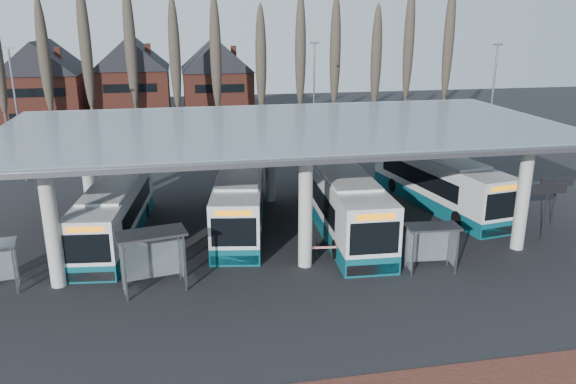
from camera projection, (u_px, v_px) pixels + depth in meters
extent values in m
plane|color=black|center=(316.00, 287.00, 26.55)|extent=(140.00, 140.00, 0.00)
cylinder|color=#B7B7B2|center=(51.00, 226.00, 25.84)|extent=(0.70, 0.70, 6.00)
cylinder|color=#B7B7B2|center=(87.00, 167.00, 36.15)|extent=(0.70, 0.70, 6.00)
cylinder|color=#B7B7B2|center=(305.00, 210.00, 28.00)|extent=(0.70, 0.70, 6.00)
cylinder|color=#B7B7B2|center=(270.00, 159.00, 38.31)|extent=(0.70, 0.70, 6.00)
cylinder|color=#B7B7B2|center=(523.00, 197.00, 30.16)|extent=(0.70, 0.70, 6.00)
cylinder|color=#B7B7B2|center=(434.00, 151.00, 40.48)|extent=(0.70, 0.70, 6.00)
cube|color=gray|center=(285.00, 126.00, 32.19)|extent=(32.00, 16.00, 0.12)
cube|color=silver|center=(285.00, 125.00, 32.17)|extent=(31.50, 15.50, 0.04)
cone|color=#473D33|center=(46.00, 73.00, 52.10)|extent=(0.36, 0.36, 14.50)
ellipsoid|color=#473D33|center=(43.00, 54.00, 51.58)|extent=(1.10, 1.10, 11.02)
cone|color=#473D33|center=(90.00, 73.00, 52.82)|extent=(0.36, 0.36, 14.50)
ellipsoid|color=#473D33|center=(89.00, 54.00, 52.30)|extent=(1.10, 1.10, 11.02)
cone|color=#473D33|center=(134.00, 72.00, 53.54)|extent=(0.36, 0.36, 14.50)
ellipsoid|color=#473D33|center=(133.00, 53.00, 53.02)|extent=(1.10, 1.10, 11.02)
cone|color=#473D33|center=(177.00, 71.00, 54.26)|extent=(0.36, 0.36, 14.50)
ellipsoid|color=#473D33|center=(176.00, 53.00, 53.74)|extent=(1.10, 1.10, 11.02)
cone|color=#473D33|center=(218.00, 71.00, 54.98)|extent=(0.36, 0.36, 14.50)
ellipsoid|color=#473D33|center=(218.00, 52.00, 54.46)|extent=(1.10, 1.10, 11.02)
cone|color=#473D33|center=(259.00, 70.00, 55.70)|extent=(0.36, 0.36, 14.50)
ellipsoid|color=#473D33|center=(258.00, 52.00, 55.18)|extent=(1.10, 1.10, 11.02)
cone|color=#473D33|center=(298.00, 69.00, 56.42)|extent=(0.36, 0.36, 14.50)
ellipsoid|color=#473D33|center=(298.00, 51.00, 55.90)|extent=(1.10, 1.10, 11.02)
cone|color=#473D33|center=(336.00, 69.00, 57.14)|extent=(0.36, 0.36, 14.50)
ellipsoid|color=#473D33|center=(337.00, 51.00, 56.62)|extent=(1.10, 1.10, 11.02)
cone|color=#473D33|center=(374.00, 68.00, 57.86)|extent=(0.36, 0.36, 14.50)
ellipsoid|color=#473D33|center=(375.00, 51.00, 57.34)|extent=(1.10, 1.10, 11.02)
cone|color=#473D33|center=(410.00, 67.00, 58.58)|extent=(0.36, 0.36, 14.50)
ellipsoid|color=#473D33|center=(411.00, 50.00, 58.06)|extent=(1.10, 1.10, 11.02)
cone|color=#473D33|center=(446.00, 67.00, 59.30)|extent=(0.36, 0.36, 14.50)
ellipsoid|color=#473D33|center=(447.00, 50.00, 58.78)|extent=(1.10, 1.10, 11.02)
cube|color=brown|center=(48.00, 99.00, 63.08)|extent=(8.00, 10.00, 7.00)
pyramid|color=black|center=(39.00, 34.00, 61.00)|extent=(8.30, 10.30, 3.50)
cube|color=brown|center=(135.00, 97.00, 64.79)|extent=(8.00, 10.00, 7.00)
pyramid|color=black|center=(129.00, 34.00, 62.71)|extent=(8.30, 10.30, 3.50)
cube|color=brown|center=(217.00, 94.00, 66.50)|extent=(8.00, 10.00, 7.00)
pyramid|color=black|center=(215.00, 33.00, 64.42)|extent=(8.30, 10.30, 3.50)
cylinder|color=slate|center=(18.00, 117.00, 42.45)|extent=(0.16, 0.16, 10.00)
cube|color=slate|center=(8.00, 48.00, 40.94)|extent=(0.80, 0.15, 0.15)
cylinder|color=slate|center=(314.00, 101.00, 50.52)|extent=(0.16, 0.16, 10.00)
cube|color=slate|center=(315.00, 43.00, 49.01)|extent=(0.80, 0.15, 0.15)
cylinder|color=slate|center=(491.00, 107.00, 47.42)|extent=(0.16, 0.16, 10.00)
cube|color=slate|center=(498.00, 45.00, 45.90)|extent=(0.80, 0.15, 0.15)
cube|color=white|center=(114.00, 210.00, 31.94)|extent=(3.77, 11.83, 2.71)
cube|color=#0B4D5A|center=(116.00, 231.00, 32.32)|extent=(3.79, 11.85, 0.87)
cube|color=white|center=(112.00, 186.00, 31.52)|extent=(3.00, 7.18, 0.17)
cube|color=black|center=(116.00, 205.00, 32.37)|extent=(3.44, 8.60, 1.07)
cube|color=black|center=(87.00, 249.00, 26.41)|extent=(2.17, 0.30, 1.45)
cube|color=black|center=(133.00, 180.00, 37.42)|extent=(2.09, 0.30, 1.16)
cube|color=orange|center=(85.00, 230.00, 26.12)|extent=(1.72, 0.24, 0.29)
cube|color=black|center=(90.00, 277.00, 26.85)|extent=(2.34, 0.34, 0.48)
cylinder|color=black|center=(78.00, 257.00, 28.73)|extent=(0.37, 0.95, 0.93)
cylinder|color=black|center=(123.00, 256.00, 28.89)|extent=(0.37, 0.95, 0.93)
cylinder|color=black|center=(110.00, 212.00, 35.46)|extent=(0.37, 0.95, 0.93)
cylinder|color=black|center=(146.00, 211.00, 35.62)|extent=(0.37, 0.95, 0.93)
cube|color=white|center=(240.00, 196.00, 34.02)|extent=(4.54, 12.49, 2.85)
cube|color=#0B4D5A|center=(241.00, 218.00, 34.43)|extent=(4.56, 12.52, 0.92)
cube|color=white|center=(240.00, 173.00, 33.58)|extent=(3.49, 7.62, 0.18)
cube|color=black|center=(241.00, 192.00, 34.47)|extent=(4.03, 9.12, 1.12)
cube|color=black|center=(234.00, 232.00, 28.18)|extent=(2.27, 0.43, 1.53)
cube|color=black|center=(245.00, 169.00, 39.81)|extent=(2.19, 0.42, 1.22)
cube|color=orange|center=(233.00, 213.00, 27.88)|extent=(1.80, 0.34, 0.31)
cube|color=black|center=(235.00, 260.00, 28.65)|extent=(2.45, 0.48, 0.51)
cylinder|color=black|center=(216.00, 241.00, 30.69)|extent=(0.44, 1.01, 0.98)
cylinder|color=black|center=(259.00, 241.00, 30.75)|extent=(0.44, 1.01, 0.98)
cylinder|color=black|center=(226.00, 199.00, 37.79)|extent=(0.44, 1.01, 0.98)
cylinder|color=black|center=(261.00, 199.00, 37.85)|extent=(0.44, 1.01, 0.98)
cube|color=white|center=(342.00, 198.00, 33.24)|extent=(3.39, 13.29, 3.07)
cube|color=#0B4D5A|center=(342.00, 222.00, 33.68)|extent=(3.41, 13.31, 0.99)
cube|color=white|center=(343.00, 172.00, 32.76)|extent=(2.87, 8.01, 0.20)
cube|color=black|center=(340.00, 194.00, 33.72)|extent=(3.27, 9.60, 1.21)
cube|color=black|center=(374.00, 238.00, 27.02)|extent=(2.46, 0.18, 1.65)
cube|color=black|center=(320.00, 168.00, 39.41)|extent=(2.38, 0.17, 1.32)
cube|color=orange|center=(375.00, 217.00, 26.69)|extent=(1.96, 0.14, 0.33)
cube|color=black|center=(373.00, 269.00, 27.51)|extent=(2.66, 0.21, 0.55)
cylinder|color=black|center=(337.00, 249.00, 29.55)|extent=(0.35, 1.07, 1.05)
cylinder|color=black|center=(383.00, 247.00, 29.90)|extent=(0.35, 1.07, 1.05)
cylinder|color=black|center=(309.00, 202.00, 37.12)|extent=(0.35, 1.07, 1.05)
cylinder|color=black|center=(347.00, 200.00, 37.47)|extent=(0.35, 1.07, 1.05)
cube|color=white|center=(439.00, 178.00, 37.65)|extent=(4.64, 12.83, 2.93)
cube|color=#0B4D5A|center=(437.00, 198.00, 38.07)|extent=(4.66, 12.86, 0.94)
cube|color=white|center=(440.00, 156.00, 37.20)|extent=(3.57, 7.83, 0.19)
cube|color=black|center=(434.00, 175.00, 38.09)|extent=(4.12, 9.36, 1.15)
cube|color=black|center=(503.00, 206.00, 32.02)|extent=(2.33, 0.44, 1.57)
cube|color=black|center=(391.00, 156.00, 43.24)|extent=(2.25, 0.42, 1.26)
cube|color=orange|center=(505.00, 188.00, 31.71)|extent=(1.85, 0.35, 0.31)
cube|color=black|center=(499.00, 231.00, 32.49)|extent=(2.52, 0.49, 0.52)
cylinder|color=black|center=(458.00, 219.00, 34.10)|extent=(0.45, 1.04, 1.01)
cylinder|color=black|center=(491.00, 214.00, 34.89)|extent=(0.45, 1.04, 1.01)
cylinder|color=black|center=(394.00, 185.00, 40.95)|extent=(0.45, 1.04, 1.01)
cylinder|color=black|center=(422.00, 182.00, 41.74)|extent=(0.45, 1.04, 1.01)
cube|color=gray|center=(15.00, 270.00, 25.62)|extent=(0.09, 0.09, 2.31)
cube|color=gray|center=(16.00, 262.00, 26.53)|extent=(0.09, 0.09, 2.31)
cube|color=silver|center=(16.00, 265.00, 26.08)|extent=(0.22, 1.01, 1.85)
cube|color=gray|center=(125.00, 273.00, 24.83)|extent=(0.10, 0.10, 2.78)
cube|color=gray|center=(185.00, 263.00, 25.79)|extent=(0.10, 0.10, 2.78)
cube|color=gray|center=(122.00, 262.00, 25.92)|extent=(0.10, 0.10, 2.78)
cube|color=gray|center=(179.00, 253.00, 26.88)|extent=(0.10, 0.10, 2.78)
cube|color=gray|center=(151.00, 234.00, 25.43)|extent=(3.36, 2.13, 0.11)
cube|color=silver|center=(151.00, 256.00, 26.43)|extent=(2.63, 0.56, 2.22)
cube|color=silver|center=(122.00, 266.00, 25.34)|extent=(0.28, 1.21, 2.22)
cube|color=silver|center=(183.00, 257.00, 26.34)|extent=(0.28, 1.21, 2.22)
cube|color=gray|center=(413.00, 254.00, 27.33)|extent=(0.08, 0.08, 2.33)
cube|color=gray|center=(457.00, 252.00, 27.56)|extent=(0.08, 0.08, 2.33)
cube|color=gray|center=(406.00, 246.00, 28.30)|extent=(0.08, 0.08, 2.33)
cube|color=gray|center=(449.00, 244.00, 28.53)|extent=(0.08, 0.08, 2.33)
cube|color=gray|center=(433.00, 227.00, 27.57)|extent=(2.70, 1.51, 0.09)
cube|color=silver|center=(427.00, 244.00, 28.45)|extent=(2.23, 0.22, 1.86)
cube|color=silver|center=(408.00, 250.00, 27.80)|extent=(0.12, 1.02, 1.86)
cube|color=silver|center=(454.00, 247.00, 28.04)|extent=(0.12, 1.02, 1.86)
cylinder|color=black|center=(545.00, 213.00, 31.58)|extent=(0.10, 0.10, 3.31)
cube|color=black|center=(548.00, 189.00, 31.15)|extent=(2.28, 0.13, 0.57)
cylinder|color=black|center=(554.00, 203.00, 33.92)|extent=(0.09, 0.09, 2.99)
cube|color=black|center=(557.00, 182.00, 33.53)|extent=(2.06, 0.24, 0.51)
cube|color=black|center=(316.00, 251.00, 29.41)|extent=(0.07, 0.07, 1.03)
cube|color=red|center=(319.00, 248.00, 28.86)|extent=(2.05, 0.30, 0.09)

